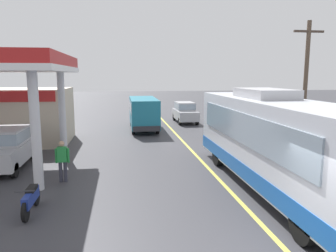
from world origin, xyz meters
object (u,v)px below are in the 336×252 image
Objects in this scene: coach_bus_main at (275,144)px; car_trailing_behind_bus at (185,111)px; pedestrian_near_pump at (62,159)px; minibus_opposing_lane at (143,111)px; motorcycle_parked_forecourt at (31,199)px; car_at_pump at (7,146)px.

coach_bus_main is 2.63× the size of car_trailing_behind_bus.
car_trailing_behind_bus reaches higher than pedestrian_near_pump.
coach_bus_main is 6.65× the size of pedestrian_near_pump.
minibus_opposing_lane reaches higher than pedestrian_near_pump.
motorcycle_parked_forecourt is at bearing -173.50° from coach_bus_main.
coach_bus_main is 6.13× the size of motorcycle_parked_forecourt.
car_trailing_behind_bus is (8.02, 15.35, 0.08)m from pedestrian_near_pump.
motorcycle_parked_forecourt is (-8.38, -0.95, -1.28)m from coach_bus_main.
car_at_pump reaches higher than pedestrian_near_pump.
motorcycle_parked_forecourt is at bearing -65.76° from car_at_pump.
minibus_opposing_lane is 3.41× the size of motorcycle_parked_forecourt.
minibus_opposing_lane is at bearing 73.21° from motorcycle_parked_forecourt.
car_at_pump is at bearing 114.24° from motorcycle_parked_forecourt.
pedestrian_near_pump is (-4.06, -12.10, -0.54)m from minibus_opposing_lane.
coach_bus_main is at bearing -21.96° from car_at_pump.
minibus_opposing_lane is 12.78m from pedestrian_near_pump.
coach_bus_main reaches higher than car_at_pump.
coach_bus_main is at bearing 6.50° from motorcycle_parked_forecourt.
minibus_opposing_lane is (-3.86, 14.04, -0.25)m from coach_bus_main.
pedestrian_near_pump is (0.46, 2.89, 0.49)m from motorcycle_parked_forecourt.
car_trailing_behind_bus is (3.96, 3.24, -0.46)m from minibus_opposing_lane.
coach_bus_main is 8.19m from pedestrian_near_pump.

